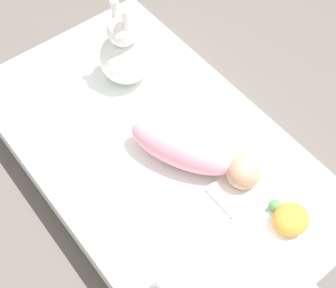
{
  "coord_description": "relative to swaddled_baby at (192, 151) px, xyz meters",
  "views": [
    {
      "loc": [
        -0.8,
        0.57,
        1.64
      ],
      "look_at": [
        -0.05,
        -0.02,
        0.2
      ],
      "focal_mm": 50.0,
      "sensor_mm": 36.0,
      "label": 1
    }
  ],
  "objects": [
    {
      "name": "turtle_plush",
      "position": [
        -0.39,
        -0.1,
        -0.04
      ],
      "size": [
        0.15,
        0.13,
        0.07
      ],
      "color": "orange",
      "rests_on": "bed_mattress"
    },
    {
      "name": "swaddled_baby",
      "position": [
        0.0,
        0.0,
        0.0
      ],
      "size": [
        0.49,
        0.32,
        0.16
      ],
      "rotation": [
        0.0,
        0.0,
        3.6
      ],
      "color": "pink",
      "rests_on": "bed_mattress"
    },
    {
      "name": "bed_mattress",
      "position": [
        0.14,
        0.06,
        -0.15
      ],
      "size": [
        1.48,
        0.87,
        0.15
      ],
      "color": "white",
      "rests_on": "ground_plane"
    },
    {
      "name": "burp_cloth",
      "position": [
        -0.22,
        -0.05,
        -0.07
      ],
      "size": [
        0.19,
        0.17,
        0.02
      ],
      "color": "white",
      "rests_on": "bed_mattress"
    },
    {
      "name": "ground_plane",
      "position": [
        0.14,
        0.06,
        -0.23
      ],
      "size": [
        12.0,
        12.0,
        0.0
      ],
      "primitive_type": "plane",
      "color": "#514C47"
    },
    {
      "name": "bunny_plush",
      "position": [
        0.49,
        -0.06,
        0.06
      ],
      "size": [
        0.21,
        0.21,
        0.37
      ],
      "color": "white",
      "rests_on": "bed_mattress"
    }
  ]
}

